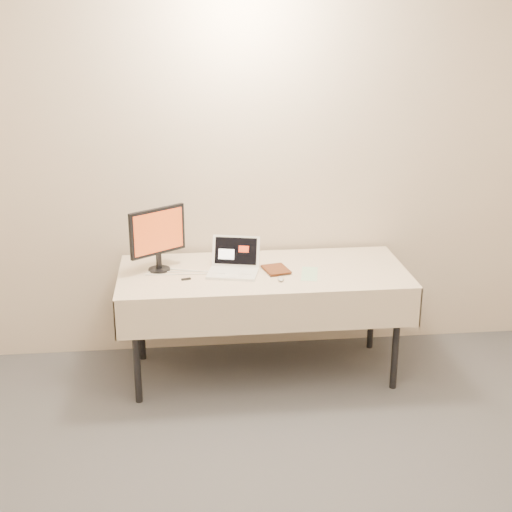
{
  "coord_description": "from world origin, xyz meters",
  "views": [
    {
      "loc": [
        -0.51,
        -2.25,
        2.34
      ],
      "look_at": [
        -0.05,
        1.99,
        0.86
      ],
      "focal_mm": 50.0,
      "sensor_mm": 36.0,
      "label": 1
    }
  ],
  "objects": [
    {
      "name": "back_wall",
      "position": [
        0.0,
        2.5,
        1.35
      ],
      "size": [
        4.0,
        0.1,
        2.7
      ],
      "primitive_type": "cube",
      "color": "beige",
      "rests_on": "ground"
    },
    {
      "name": "table",
      "position": [
        0.0,
        2.05,
        0.68
      ],
      "size": [
        1.86,
        0.81,
        0.74
      ],
      "color": "black",
      "rests_on": "ground"
    },
    {
      "name": "laptop",
      "position": [
        -0.19,
        2.05,
        0.79
      ],
      "size": [
        0.37,
        0.36,
        0.21
      ],
      "rotation": [
        0.0,
        0.0,
        -0.23
      ],
      "color": "white",
      "rests_on": "table"
    },
    {
      "name": "monitor",
      "position": [
        -0.67,
        2.13,
        0.98
      ],
      "size": [
        0.35,
        0.25,
        0.42
      ],
      "rotation": [
        0.0,
        0.0,
        0.61
      ],
      "color": "black",
      "rests_on": "table"
    },
    {
      "name": "book",
      "position": [
        0.01,
        2.01,
        0.84
      ],
      "size": [
        0.15,
        0.05,
        0.2
      ],
      "primitive_type": "imported",
      "rotation": [
        0.0,
        0.0,
        0.23
      ],
      "color": "#92411A",
      "rests_on": "table"
    },
    {
      "name": "alarm_clock",
      "position": [
        -0.13,
        2.29,
        0.77
      ],
      "size": [
        0.14,
        0.08,
        0.06
      ],
      "rotation": [
        0.0,
        0.0,
        0.22
      ],
      "color": "black",
      "rests_on": "table"
    },
    {
      "name": "clicker",
      "position": [
        0.09,
        1.86,
        0.75
      ],
      "size": [
        0.05,
        0.08,
        0.02
      ],
      "primitive_type": "ellipsoid",
      "rotation": [
        0.0,
        0.0,
        -0.09
      ],
      "color": "silver",
      "rests_on": "table"
    },
    {
      "name": "paper_form",
      "position": [
        0.29,
        1.96,
        0.74
      ],
      "size": [
        0.15,
        0.27,
        0.0
      ],
      "primitive_type": "cube",
      "rotation": [
        0.0,
        0.0,
        -0.2
      ],
      "color": "#BAEABD",
      "rests_on": "table"
    },
    {
      "name": "usb_dongle",
      "position": [
        -0.5,
        1.93,
        0.74
      ],
      "size": [
        0.06,
        0.03,
        0.01
      ],
      "primitive_type": "cube",
      "rotation": [
        0.0,
        0.0,
        0.25
      ],
      "color": "black",
      "rests_on": "table"
    }
  ]
}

